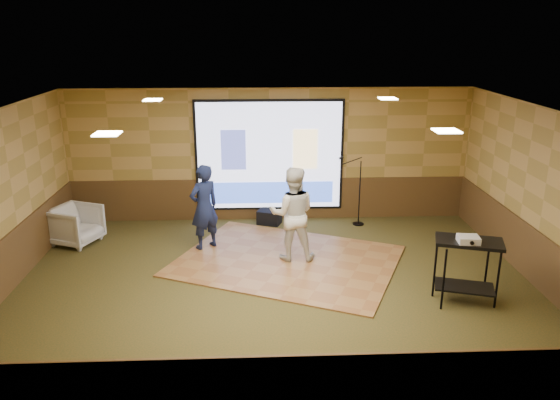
{
  "coord_description": "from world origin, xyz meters",
  "views": [
    {
      "loc": [
        -0.31,
        -8.47,
        4.29
      ],
      "look_at": [
        0.12,
        0.82,
        1.3
      ],
      "focal_mm": 35.0,
      "sensor_mm": 36.0,
      "label": 1
    }
  ],
  "objects_px": {
    "dance_floor": "(287,261)",
    "av_table": "(468,258)",
    "banquet_chair": "(76,225)",
    "projector_screen": "(269,157)",
    "player_left": "(204,207)",
    "mic_stand": "(357,203)",
    "player_right": "(292,214)",
    "duffel_bag": "(269,217)",
    "projector": "(468,239)"
  },
  "relations": [
    {
      "from": "projector_screen",
      "to": "duffel_bag",
      "type": "distance_m",
      "value": 1.36
    },
    {
      "from": "projector",
      "to": "banquet_chair",
      "type": "distance_m",
      "value": 7.59
    },
    {
      "from": "projector_screen",
      "to": "mic_stand",
      "type": "xyz_separation_m",
      "value": [
        1.93,
        -0.44,
        -0.98
      ]
    },
    {
      "from": "player_right",
      "to": "projector",
      "type": "height_order",
      "value": "player_right"
    },
    {
      "from": "banquet_chair",
      "to": "duffel_bag",
      "type": "distance_m",
      "value": 4.1
    },
    {
      "from": "player_left",
      "to": "av_table",
      "type": "bearing_deg",
      "value": 114.04
    },
    {
      "from": "projector",
      "to": "mic_stand",
      "type": "distance_m",
      "value": 3.96
    },
    {
      "from": "banquet_chair",
      "to": "av_table",
      "type": "bearing_deg",
      "value": -88.98
    },
    {
      "from": "dance_floor",
      "to": "projector",
      "type": "relative_size",
      "value": 12.44
    },
    {
      "from": "dance_floor",
      "to": "duffel_bag",
      "type": "height_order",
      "value": "duffel_bag"
    },
    {
      "from": "banquet_chair",
      "to": "dance_floor",
      "type": "bearing_deg",
      "value": -81.6
    },
    {
      "from": "av_table",
      "to": "duffel_bag",
      "type": "relative_size",
      "value": 2.15
    },
    {
      "from": "player_left",
      "to": "banquet_chair",
      "type": "xyz_separation_m",
      "value": [
        -2.67,
        0.4,
        -0.49
      ]
    },
    {
      "from": "player_right",
      "to": "mic_stand",
      "type": "distance_m",
      "value": 2.47
    },
    {
      "from": "player_right",
      "to": "dance_floor",
      "type": "bearing_deg",
      "value": 42.72
    },
    {
      "from": "player_left",
      "to": "av_table",
      "type": "xyz_separation_m",
      "value": [
        4.36,
        -2.42,
        -0.11
      ]
    },
    {
      "from": "projector_screen",
      "to": "mic_stand",
      "type": "relative_size",
      "value": 2.1
    },
    {
      "from": "player_right",
      "to": "banquet_chair",
      "type": "relative_size",
      "value": 2.07
    },
    {
      "from": "player_right",
      "to": "mic_stand",
      "type": "height_order",
      "value": "player_right"
    },
    {
      "from": "dance_floor",
      "to": "banquet_chair",
      "type": "bearing_deg",
      "value": 165.48
    },
    {
      "from": "player_left",
      "to": "av_table",
      "type": "relative_size",
      "value": 1.59
    },
    {
      "from": "duffel_bag",
      "to": "projector_screen",
      "type": "bearing_deg",
      "value": 85.97
    },
    {
      "from": "dance_floor",
      "to": "player_right",
      "type": "relative_size",
      "value": 2.21
    },
    {
      "from": "dance_floor",
      "to": "mic_stand",
      "type": "distance_m",
      "value": 2.61
    },
    {
      "from": "av_table",
      "to": "mic_stand",
      "type": "relative_size",
      "value": 0.68
    },
    {
      "from": "player_right",
      "to": "banquet_chair",
      "type": "bearing_deg",
      "value": -10.29
    },
    {
      "from": "player_left",
      "to": "banquet_chair",
      "type": "bearing_deg",
      "value": -45.52
    },
    {
      "from": "banquet_chair",
      "to": "projector_screen",
      "type": "bearing_deg",
      "value": -49.17
    },
    {
      "from": "dance_floor",
      "to": "banquet_chair",
      "type": "xyz_separation_m",
      "value": [
        -4.26,
        1.1,
        0.38
      ]
    },
    {
      "from": "projector_screen",
      "to": "av_table",
      "type": "height_order",
      "value": "projector_screen"
    },
    {
      "from": "dance_floor",
      "to": "av_table",
      "type": "bearing_deg",
      "value": -31.88
    },
    {
      "from": "projector",
      "to": "mic_stand",
      "type": "xyz_separation_m",
      "value": [
        -1.04,
        3.77,
        -0.64
      ]
    },
    {
      "from": "player_left",
      "to": "av_table",
      "type": "distance_m",
      "value": 4.99
    },
    {
      "from": "projector",
      "to": "duffel_bag",
      "type": "height_order",
      "value": "projector"
    },
    {
      "from": "av_table",
      "to": "mic_stand",
      "type": "xyz_separation_m",
      "value": [
        -1.1,
        3.67,
        -0.28
      ]
    },
    {
      "from": "dance_floor",
      "to": "duffel_bag",
      "type": "bearing_deg",
      "value": 97.75
    },
    {
      "from": "mic_stand",
      "to": "duffel_bag",
      "type": "xyz_separation_m",
      "value": [
        -1.95,
        0.12,
        -0.34
      ]
    },
    {
      "from": "mic_stand",
      "to": "banquet_chair",
      "type": "xyz_separation_m",
      "value": [
        -5.93,
        -0.85,
        -0.1
      ]
    },
    {
      "from": "banquet_chair",
      "to": "duffel_bag",
      "type": "relative_size",
      "value": 1.74
    },
    {
      "from": "player_right",
      "to": "duffel_bag",
      "type": "bearing_deg",
      "value": -76.15
    },
    {
      "from": "player_right",
      "to": "mic_stand",
      "type": "xyz_separation_m",
      "value": [
        1.56,
        1.86,
        -0.43
      ]
    },
    {
      "from": "projector",
      "to": "banquet_chair",
      "type": "bearing_deg",
      "value": 163.78
    },
    {
      "from": "projector_screen",
      "to": "av_table",
      "type": "relative_size",
      "value": 3.08
    },
    {
      "from": "dance_floor",
      "to": "player_right",
      "type": "bearing_deg",
      "value": 39.93
    },
    {
      "from": "dance_floor",
      "to": "player_left",
      "type": "bearing_deg",
      "value": 156.29
    },
    {
      "from": "mic_stand",
      "to": "banquet_chair",
      "type": "bearing_deg",
      "value": -178.99
    },
    {
      "from": "player_left",
      "to": "av_table",
      "type": "height_order",
      "value": "player_left"
    },
    {
      "from": "dance_floor",
      "to": "av_table",
      "type": "distance_m",
      "value": 3.35
    },
    {
      "from": "player_left",
      "to": "projector",
      "type": "distance_m",
      "value": 4.99
    },
    {
      "from": "av_table",
      "to": "projector",
      "type": "bearing_deg",
      "value": -121.93
    }
  ]
}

